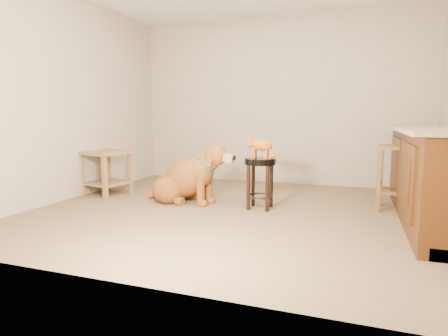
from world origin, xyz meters
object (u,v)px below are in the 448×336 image
at_px(wood_stool, 395,177).
at_px(padded_stool, 260,173).
at_px(side_table, 106,166).
at_px(golden_retriever, 187,179).
at_px(tabby_kitten, 260,146).

bearing_deg(wood_stool, padded_stool, -163.37).
distance_m(side_table, golden_retriever, 1.28).
distance_m(padded_stool, wood_stool, 1.50).
bearing_deg(tabby_kitten, wood_stool, 15.82).
distance_m(wood_stool, tabby_kitten, 1.55).
bearing_deg(golden_retriever, side_table, -179.46).
xyz_separation_m(wood_stool, golden_retriever, (-2.36, -0.43, -0.09)).
relative_size(padded_stool, tabby_kitten, 1.39).
xyz_separation_m(side_table, golden_retriever, (1.27, -0.12, -0.10)).
distance_m(golden_retriever, tabby_kitten, 1.00).
xyz_separation_m(side_table, tabby_kitten, (2.17, -0.12, 0.33)).
bearing_deg(tabby_kitten, golden_retriever, 179.25).
height_order(wood_stool, side_table, wood_stool).
relative_size(wood_stool, side_table, 1.07).
bearing_deg(side_table, golden_retriever, -5.36).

